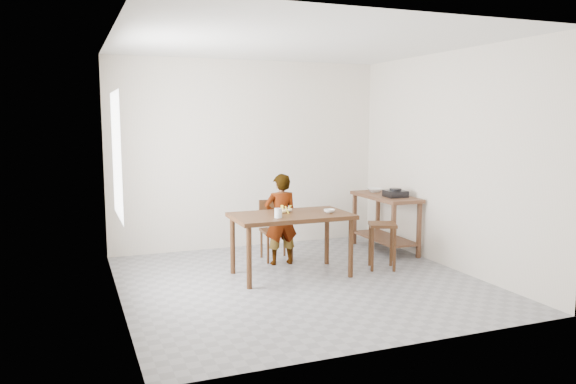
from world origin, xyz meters
name	(u,v)px	position (x,y,z in m)	size (l,w,h in m)	color
floor	(301,284)	(0.00, 0.00, -0.02)	(4.00, 4.00, 0.04)	gray
ceiling	(301,40)	(0.00, 0.00, 2.72)	(4.00, 4.00, 0.04)	white
wall_back	(247,155)	(0.00, 2.02, 1.35)	(4.00, 0.04, 2.70)	white
wall_front	(400,186)	(0.00, -2.02, 1.35)	(4.00, 0.04, 2.70)	white
wall_left	(114,172)	(-2.02, 0.00, 1.35)	(0.04, 4.00, 2.70)	white
wall_right	(449,161)	(2.02, 0.00, 1.35)	(0.04, 4.00, 2.70)	white
window_pane	(117,155)	(-1.97, 0.20, 1.50)	(0.02, 1.10, 1.30)	white
dining_table	(291,245)	(0.00, 0.30, 0.38)	(1.40, 0.80, 0.75)	#402412
prep_counter	(385,223)	(1.72, 1.00, 0.40)	(0.50, 1.20, 0.80)	brown
child	(281,219)	(0.07, 0.84, 0.59)	(0.43, 0.28, 1.18)	silver
dining_chair	(276,231)	(0.10, 1.07, 0.39)	(0.38, 0.38, 0.79)	#402412
stool	(382,246)	(1.17, 0.17, 0.29)	(0.33, 0.33, 0.58)	#402412
glass_tumbler	(278,213)	(-0.23, 0.12, 0.80)	(0.09, 0.09, 0.11)	silver
small_bowl	(329,211)	(0.46, 0.21, 0.77)	(0.13, 0.13, 0.04)	white
banana	(286,210)	(-0.03, 0.39, 0.78)	(0.18, 0.13, 0.06)	#F4DB55
serving_bowl	(375,190)	(1.73, 1.33, 0.83)	(0.22, 0.22, 0.05)	white
gas_burner	(395,194)	(1.73, 0.77, 0.85)	(0.27, 0.27, 0.09)	black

